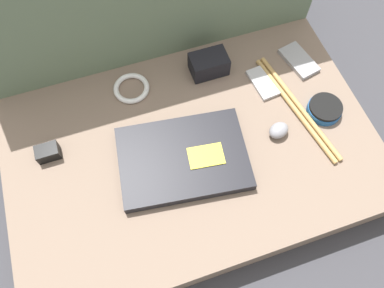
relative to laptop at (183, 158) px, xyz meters
The scene contains 11 objects.
ground_plane 0.13m from the laptop, 40.92° to the left, with size 8.00×8.00×0.00m, color #38383D.
couch_seat 0.08m from the laptop, 40.92° to the left, with size 0.98×0.64×0.11m.
laptop is the anchor object (origin of this frame).
computer_mouse 0.27m from the laptop, ahead, with size 0.07×0.06×0.04m.
speaker_puck 0.42m from the laptop, ahead, with size 0.09×0.09×0.03m.
phone_silver 0.33m from the laptop, 28.16° to the left, with size 0.07×0.11×0.01m.
phone_black 0.47m from the laptop, 24.71° to the left, with size 0.09×0.13×0.01m.
camera_pouch 0.30m from the laptop, 57.58° to the left, with size 0.11×0.07×0.06m.
charger_brick 0.35m from the laptop, 158.90° to the left, with size 0.06×0.04×0.04m.
cable_coil 0.27m from the laptop, 105.56° to the left, with size 0.10×0.10×0.01m.
drumstick_pair 0.35m from the laptop, ahead, with size 0.09×0.37×0.01m.
Camera 1 is at (-0.14, -0.40, 1.01)m, focal length 35.00 mm.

